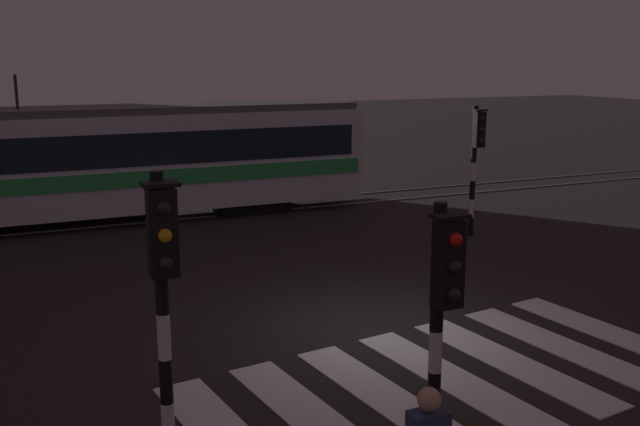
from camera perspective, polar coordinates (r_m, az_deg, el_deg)
ground_plane at (r=12.84m, az=4.47°, el=-8.94°), size 120.00×120.00×0.00m
rail_near at (r=21.68m, az=-8.18°, el=-0.23°), size 80.00×0.12×0.03m
rail_far at (r=23.03m, az=-9.18°, el=0.46°), size 80.00×0.12×0.03m
crosswalk_zebra at (r=11.05m, az=10.30°, el=-12.66°), size 8.11×4.74×0.02m
traffic_light_corner_far_right at (r=19.14m, az=12.11°, el=4.75°), size 0.36×0.42×3.40m
traffic_light_corner_near_left at (r=7.61m, az=-12.15°, el=-5.73°), size 0.36×0.42×3.50m
traffic_light_kerb_mid_left at (r=7.58m, az=9.52°, el=-7.33°), size 0.36×0.42×3.18m
tram at (r=21.48m, az=-16.28°, el=3.98°), size 15.07×2.58×4.15m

